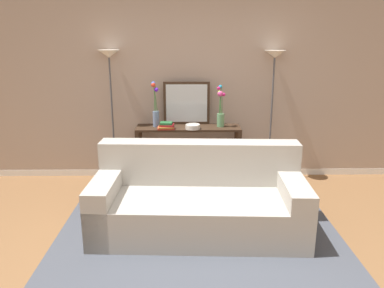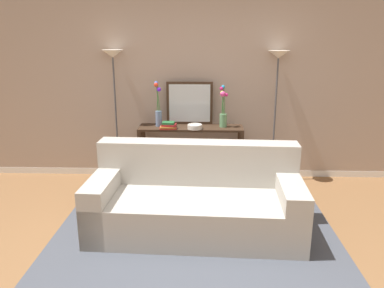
{
  "view_description": "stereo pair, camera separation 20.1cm",
  "coord_description": "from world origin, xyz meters",
  "px_view_note": "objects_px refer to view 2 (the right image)",
  "views": [
    {
      "loc": [
        -0.09,
        -2.98,
        1.98
      ],
      "look_at": [
        -0.04,
        1.33,
        0.75
      ],
      "focal_mm": 36.06,
      "sensor_mm": 36.0,
      "label": 1
    },
    {
      "loc": [
        0.11,
        -2.98,
        1.98
      ],
      "look_at": [
        -0.04,
        1.33,
        0.75
      ],
      "focal_mm": 36.06,
      "sensor_mm": 36.0,
      "label": 2
    }
  ],
  "objects_px": {
    "book_row_under_console": "(167,178)",
    "fruit_bowl": "(195,127)",
    "vase_short_flowers": "(223,111)",
    "wall_mirror": "(190,103)",
    "floor_lamp_left": "(114,79)",
    "floor_lamp_right": "(277,80)",
    "couch": "(196,202)",
    "console_table": "(191,144)",
    "book_stack": "(168,126)",
    "vase_tall_flowers": "(158,110)"
  },
  "relations": [
    {
      "from": "floor_lamp_left",
      "to": "fruit_bowl",
      "type": "distance_m",
      "value": 1.26
    },
    {
      "from": "vase_tall_flowers",
      "to": "couch",
      "type": "bearing_deg",
      "value": -68.65
    },
    {
      "from": "floor_lamp_left",
      "to": "wall_mirror",
      "type": "relative_size",
      "value": 2.85
    },
    {
      "from": "vase_tall_flowers",
      "to": "vase_short_flowers",
      "type": "bearing_deg",
      "value": -0.92
    },
    {
      "from": "vase_short_flowers",
      "to": "book_row_under_console",
      "type": "distance_m",
      "value": 1.22
    },
    {
      "from": "book_row_under_console",
      "to": "console_table",
      "type": "bearing_deg",
      "value": 0.0
    },
    {
      "from": "fruit_bowl",
      "to": "vase_short_flowers",
      "type": "bearing_deg",
      "value": 18.69
    },
    {
      "from": "couch",
      "to": "wall_mirror",
      "type": "distance_m",
      "value": 1.7
    },
    {
      "from": "wall_mirror",
      "to": "book_stack",
      "type": "distance_m",
      "value": 0.46
    },
    {
      "from": "vase_tall_flowers",
      "to": "book_row_under_console",
      "type": "height_order",
      "value": "vase_tall_flowers"
    },
    {
      "from": "book_row_under_console",
      "to": "wall_mirror",
      "type": "bearing_deg",
      "value": 26.95
    },
    {
      "from": "console_table",
      "to": "book_stack",
      "type": "bearing_deg",
      "value": -157.22
    },
    {
      "from": "floor_lamp_left",
      "to": "fruit_bowl",
      "type": "relative_size",
      "value": 9.32
    },
    {
      "from": "couch",
      "to": "fruit_bowl",
      "type": "height_order",
      "value": "couch"
    },
    {
      "from": "floor_lamp_right",
      "to": "fruit_bowl",
      "type": "height_order",
      "value": "floor_lamp_right"
    },
    {
      "from": "couch",
      "to": "book_row_under_console",
      "type": "height_order",
      "value": "couch"
    },
    {
      "from": "floor_lamp_right",
      "to": "floor_lamp_left",
      "type": "bearing_deg",
      "value": 180.0
    },
    {
      "from": "console_table",
      "to": "vase_short_flowers",
      "type": "height_order",
      "value": "vase_short_flowers"
    },
    {
      "from": "wall_mirror",
      "to": "vase_tall_flowers",
      "type": "distance_m",
      "value": 0.44
    },
    {
      "from": "floor_lamp_left",
      "to": "vase_short_flowers",
      "type": "bearing_deg",
      "value": -4.33
    },
    {
      "from": "fruit_bowl",
      "to": "book_stack",
      "type": "relative_size",
      "value": 0.84
    },
    {
      "from": "floor_lamp_left",
      "to": "couch",
      "type": "bearing_deg",
      "value": -52.4
    },
    {
      "from": "floor_lamp_left",
      "to": "vase_short_flowers",
      "type": "distance_m",
      "value": 1.52
    },
    {
      "from": "couch",
      "to": "vase_tall_flowers",
      "type": "relative_size",
      "value": 3.6
    },
    {
      "from": "wall_mirror",
      "to": "vase_tall_flowers",
      "type": "relative_size",
      "value": 1.05
    },
    {
      "from": "vase_short_flowers",
      "to": "book_stack",
      "type": "height_order",
      "value": "vase_short_flowers"
    },
    {
      "from": "couch",
      "to": "book_stack",
      "type": "xyz_separation_m",
      "value": [
        -0.39,
        1.23,
        0.52
      ]
    },
    {
      "from": "vase_short_flowers",
      "to": "wall_mirror",
      "type": "bearing_deg",
      "value": 161.1
    },
    {
      "from": "couch",
      "to": "vase_short_flowers",
      "type": "relative_size",
      "value": 3.91
    },
    {
      "from": "book_row_under_console",
      "to": "fruit_bowl",
      "type": "bearing_deg",
      "value": -17.15
    },
    {
      "from": "couch",
      "to": "console_table",
      "type": "bearing_deg",
      "value": 94.31
    },
    {
      "from": "floor_lamp_right",
      "to": "book_stack",
      "type": "bearing_deg",
      "value": -170.55
    },
    {
      "from": "vase_tall_flowers",
      "to": "book_row_under_console",
      "type": "xyz_separation_m",
      "value": [
        0.1,
        -0.02,
        -0.95
      ]
    },
    {
      "from": "vase_short_flowers",
      "to": "book_row_under_console",
      "type": "xyz_separation_m",
      "value": [
        -0.76,
        -0.0,
        -0.95
      ]
    },
    {
      "from": "fruit_bowl",
      "to": "book_row_under_console",
      "type": "relative_size",
      "value": 0.42
    },
    {
      "from": "floor_lamp_right",
      "to": "vase_short_flowers",
      "type": "xyz_separation_m",
      "value": [
        -0.7,
        -0.11,
        -0.39
      ]
    },
    {
      "from": "vase_short_flowers",
      "to": "fruit_bowl",
      "type": "height_order",
      "value": "vase_short_flowers"
    },
    {
      "from": "floor_lamp_left",
      "to": "floor_lamp_right",
      "type": "bearing_deg",
      "value": -0.0
    },
    {
      "from": "floor_lamp_left",
      "to": "wall_mirror",
      "type": "height_order",
      "value": "floor_lamp_left"
    },
    {
      "from": "couch",
      "to": "wall_mirror",
      "type": "relative_size",
      "value": 3.45
    },
    {
      "from": "book_row_under_console",
      "to": "floor_lamp_right",
      "type": "bearing_deg",
      "value": 4.48
    },
    {
      "from": "wall_mirror",
      "to": "book_stack",
      "type": "xyz_separation_m",
      "value": [
        -0.27,
        -0.28,
        -0.25
      ]
    },
    {
      "from": "floor_lamp_left",
      "to": "book_row_under_console",
      "type": "relative_size",
      "value": 3.9
    },
    {
      "from": "vase_short_flowers",
      "to": "book_row_under_console",
      "type": "relative_size",
      "value": 1.2
    },
    {
      "from": "floor_lamp_left",
      "to": "floor_lamp_right",
      "type": "distance_m",
      "value": 2.16
    },
    {
      "from": "couch",
      "to": "book_row_under_console",
      "type": "distance_m",
      "value": 1.44
    },
    {
      "from": "console_table",
      "to": "floor_lamp_left",
      "type": "distance_m",
      "value": 1.34
    },
    {
      "from": "wall_mirror",
      "to": "floor_lamp_left",
      "type": "bearing_deg",
      "value": -177.51
    },
    {
      "from": "floor_lamp_right",
      "to": "vase_tall_flowers",
      "type": "bearing_deg",
      "value": -176.47
    },
    {
      "from": "console_table",
      "to": "vase_tall_flowers",
      "type": "distance_m",
      "value": 0.63
    }
  ]
}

